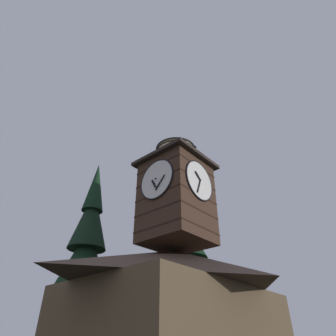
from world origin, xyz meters
TOP-DOWN VIEW (x-y plane):
  - building_main at (-0.49, -2.82)m, footprint 13.07×9.41m
  - clock_tower at (0.39, -1.92)m, footprint 4.62×4.62m
  - pine_tree_behind at (2.28, -9.01)m, footprint 5.14×5.14m
  - pine_tree_aside at (-7.29, -7.18)m, footprint 6.81×6.81m
  - moon at (-17.31, -42.04)m, footprint 1.95×1.95m
  - flying_bird_high at (-5.54, -4.25)m, footprint 0.50×0.25m

SIDE VIEW (x-z plane):
  - building_main at x=-0.49m, z-range 0.10..7.68m
  - pine_tree_behind at x=2.28m, z-range -1.03..14.63m
  - pine_tree_aside at x=-7.29m, z-range -2.01..16.33m
  - moon at x=-17.31m, z-range 9.69..11.64m
  - clock_tower at x=0.39m, z-range 7.08..15.63m
  - flying_bird_high at x=-5.54m, z-range 19.57..19.71m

